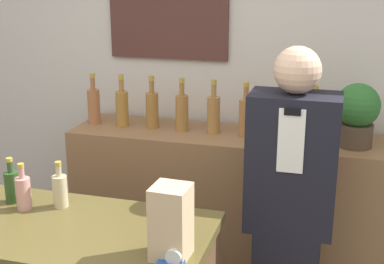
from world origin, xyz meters
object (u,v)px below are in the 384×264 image
at_px(shopkeeper, 289,217).
at_px(tape_dispenser, 171,262).
at_px(potted_plant, 357,113).
at_px(paper_bag, 171,222).

relative_size(shopkeeper, tape_dispenser, 17.72).
height_order(potted_plant, paper_bag, potted_plant).
height_order(shopkeeper, paper_bag, shopkeeper).
height_order(shopkeeper, tape_dispenser, shopkeeper).
xyz_separation_m(potted_plant, tape_dispenser, (-0.60, -1.31, -0.24)).
bearing_deg(shopkeeper, tape_dispenser, -111.73).
xyz_separation_m(shopkeeper, tape_dispenser, (-0.32, -0.80, 0.16)).
bearing_deg(paper_bag, tape_dispenser, -71.80).
bearing_deg(tape_dispenser, shopkeeper, 68.27).
height_order(shopkeeper, potted_plant, shopkeeper).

